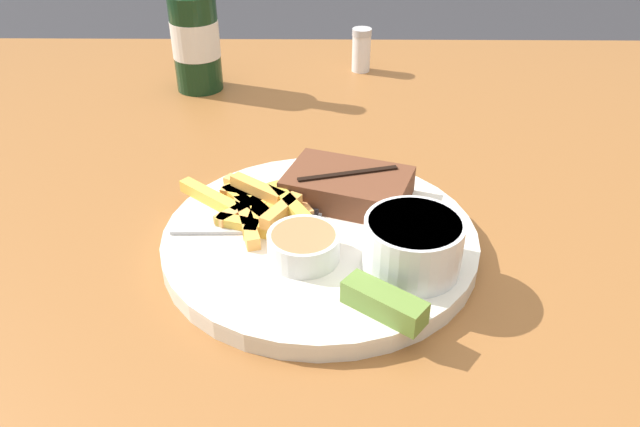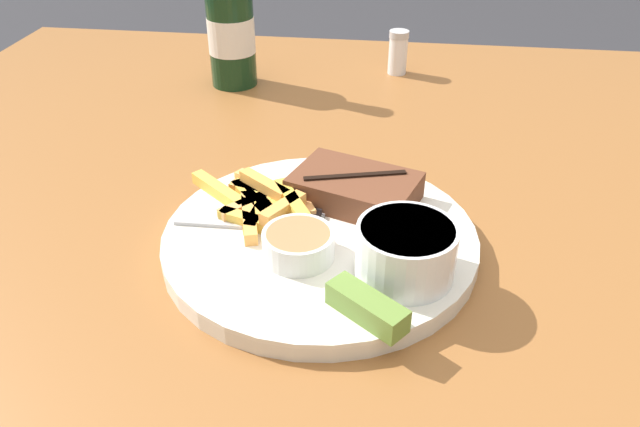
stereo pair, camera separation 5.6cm
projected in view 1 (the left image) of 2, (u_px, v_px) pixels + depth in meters
The scene contains 11 objects.
dining_table at pixel (320, 308), 0.62m from camera, with size 1.20×1.23×0.74m.
dinner_plate at pixel (320, 240), 0.57m from camera, with size 0.29×0.29×0.02m.
steak_portion at pixel (348, 187), 0.61m from camera, with size 0.14×0.11×0.03m.
fries_pile at pixel (257, 205), 0.59m from camera, with size 0.14×0.12×0.02m.
coleslaw_cup at pixel (413, 242), 0.51m from camera, with size 0.08×0.08×0.05m.
dipping_sauce_cup at pixel (304, 245), 0.53m from camera, with size 0.06×0.06×0.02m.
pickle_spear at pixel (384, 303), 0.47m from camera, with size 0.07×0.06×0.02m.
fork_utensil at pixel (238, 231), 0.57m from camera, with size 0.13×0.01×0.00m.
knife_utensil at pixel (312, 209), 0.60m from camera, with size 0.04×0.17×0.01m.
beer_bottle at pixel (195, 36), 0.86m from camera, with size 0.07×0.07×0.21m.
salt_shaker at pixel (361, 50), 0.95m from camera, with size 0.03×0.03×0.07m.
Camera 1 is at (0.01, -0.47, 1.09)m, focal length 35.00 mm.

